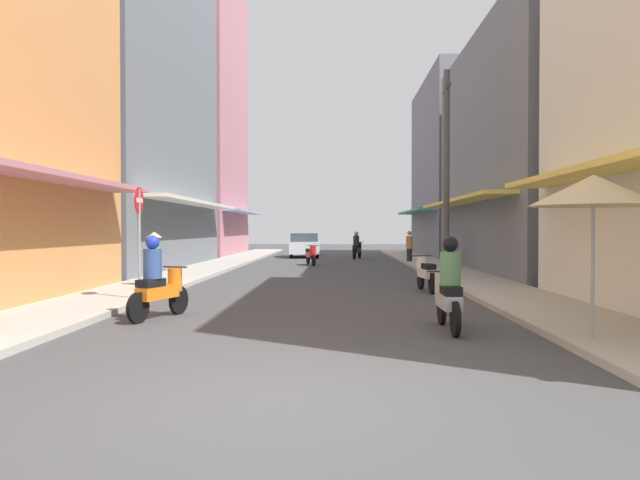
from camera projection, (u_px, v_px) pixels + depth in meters
name	position (u px, v px, depth m)	size (l,w,h in m)	color
ground_plane	(322.00, 274.00, 22.41)	(90.26, 90.26, 0.00)	#424244
sidewalk_left	(194.00, 272.00, 22.56)	(2.14, 49.03, 0.12)	#ADA89E
sidewalk_right	(452.00, 273.00, 22.27)	(2.14, 49.03, 0.12)	#ADA89E
building_left_mid	(113.00, 95.00, 25.24)	(7.05, 13.78, 14.76)	slate
building_left_far	(189.00, 118.00, 38.17)	(7.05, 10.44, 17.66)	#B7727F
building_right_mid	(548.00, 154.00, 23.67)	(7.05, 13.98, 9.40)	slate
building_right_far	(471.00, 169.00, 37.27)	(7.05, 11.77, 10.93)	slate
motorbike_red	(311.00, 255.00, 27.88)	(0.67, 1.77, 0.96)	black
motorbike_black	(357.00, 247.00, 34.07)	(0.68, 1.77, 1.58)	black
motorbike_white	(426.00, 273.00, 16.22)	(0.55, 1.81, 0.96)	black
motorbike_orange	(158.00, 282.00, 11.25)	(0.77, 1.73, 1.58)	black
motorbike_silver	(448.00, 288.00, 9.94)	(0.55, 1.81, 1.58)	black
parked_car	(304.00, 245.00, 36.03)	(2.08, 4.23, 1.45)	silver
pedestrian_midway	(154.00, 257.00, 16.61)	(0.44, 0.44, 1.62)	#598C59
pedestrian_foreground	(409.00, 247.00, 29.26)	(0.34, 0.34, 1.61)	#262628
pedestrian_far	(447.00, 251.00, 24.84)	(0.34, 0.34, 1.58)	#262628
vendor_umbrella	(593.00, 191.00, 8.63)	(1.81, 1.81, 2.48)	#99999E
utility_pole	(446.00, 174.00, 19.03)	(0.20, 1.20, 6.76)	#4C4C4F
street_sign_no_entry	(139.00, 228.00, 13.57)	(0.07, 0.60, 2.65)	gray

